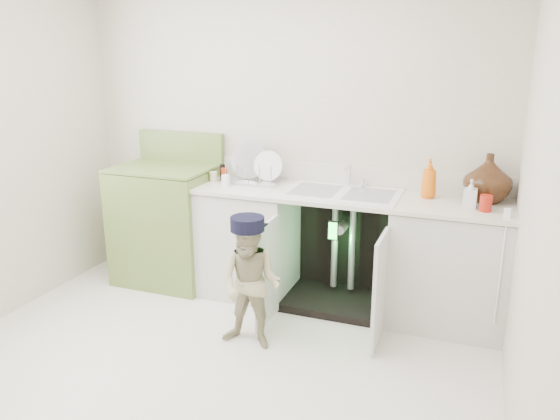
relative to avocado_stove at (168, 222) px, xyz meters
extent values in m
plane|color=silver|center=(0.95, -1.18, -0.51)|extent=(3.50, 3.50, 0.00)
cube|color=beige|center=(0.95, 0.32, 0.74)|extent=(3.50, 2.50, 0.02)
cube|color=beige|center=(2.70, -1.18, 0.74)|extent=(2.50, 3.00, 0.02)
cube|color=silver|center=(0.70, 0.02, -0.08)|extent=(0.80, 0.60, 0.86)
cube|color=silver|center=(2.30, 0.02, -0.08)|extent=(0.80, 0.60, 0.86)
cube|color=black|center=(1.50, 0.29, -0.08)|extent=(0.80, 0.06, 0.86)
cube|color=black|center=(1.50, 0.02, -0.48)|extent=(0.80, 0.60, 0.06)
cylinder|color=gray|center=(1.43, 0.12, -0.06)|extent=(0.05, 0.05, 0.70)
cylinder|color=gray|center=(1.57, 0.12, -0.06)|extent=(0.05, 0.05, 0.70)
cylinder|color=gray|center=(1.50, 0.07, 0.11)|extent=(0.07, 0.18, 0.07)
cube|color=silver|center=(1.10, -0.48, -0.11)|extent=(0.03, 0.40, 0.76)
cube|color=silver|center=(1.90, -0.48, -0.11)|extent=(0.02, 0.40, 0.76)
cube|color=white|center=(1.50, 0.02, 0.37)|extent=(2.44, 0.64, 0.03)
cube|color=white|center=(1.50, 0.31, 0.46)|extent=(2.44, 0.02, 0.15)
cube|color=white|center=(1.50, 0.02, 0.38)|extent=(0.85, 0.55, 0.02)
cube|color=gray|center=(1.30, 0.02, 0.39)|extent=(0.34, 0.40, 0.01)
cube|color=gray|center=(1.71, 0.02, 0.39)|extent=(0.34, 0.40, 0.01)
cylinder|color=silver|center=(1.50, 0.24, 0.48)|extent=(0.03, 0.03, 0.17)
cylinder|color=silver|center=(1.50, 0.18, 0.55)|extent=(0.02, 0.14, 0.02)
cylinder|color=silver|center=(1.61, 0.24, 0.43)|extent=(0.04, 0.04, 0.06)
cylinder|color=white|center=(2.63, -0.29, 0.04)|extent=(0.01, 0.01, 0.70)
cube|color=white|center=(2.63, -0.20, 0.42)|extent=(0.04, 0.02, 0.06)
cube|color=silver|center=(0.74, 0.14, 0.40)|extent=(0.49, 0.33, 0.02)
cylinder|color=silver|center=(0.69, 0.16, 0.49)|extent=(0.30, 0.11, 0.29)
cylinder|color=white|center=(0.87, 0.14, 0.47)|extent=(0.24, 0.06, 0.24)
cylinder|color=silver|center=(0.54, 0.04, 0.48)|extent=(0.01, 0.01, 0.14)
cylinder|color=silver|center=(0.64, 0.04, 0.48)|extent=(0.01, 0.01, 0.14)
cylinder|color=silver|center=(0.74, 0.04, 0.48)|extent=(0.01, 0.01, 0.14)
cylinder|color=silver|center=(0.84, 0.04, 0.48)|extent=(0.01, 0.01, 0.14)
cylinder|color=silver|center=(0.93, 0.04, 0.48)|extent=(0.01, 0.01, 0.14)
imported|color=#442013|center=(2.50, 0.16, 0.56)|extent=(0.32, 0.32, 0.34)
imported|color=orange|center=(2.11, 0.12, 0.53)|extent=(0.11, 0.11, 0.28)
imported|color=silver|center=(2.40, -0.04, 0.48)|extent=(0.09, 0.09, 0.19)
cylinder|color=#AD1D0E|center=(2.50, -0.10, 0.44)|extent=(0.08, 0.08, 0.11)
cylinder|color=#B0280F|center=(0.50, 0.10, 0.44)|extent=(0.05, 0.05, 0.10)
cylinder|color=beige|center=(0.44, 0.02, 0.43)|extent=(0.06, 0.06, 0.08)
cylinder|color=black|center=(0.46, 0.14, 0.45)|extent=(0.04, 0.04, 0.12)
cube|color=white|center=(0.60, -0.08, 0.43)|extent=(0.05, 0.05, 0.09)
cube|color=olive|center=(0.00, -0.01, -0.03)|extent=(0.80, 0.65, 0.97)
cube|color=olive|center=(0.00, -0.01, 0.47)|extent=(0.80, 0.65, 0.02)
cube|color=olive|center=(0.00, 0.28, 0.61)|extent=(0.80, 0.06, 0.25)
cylinder|color=black|center=(-0.20, -0.17, 0.47)|extent=(0.18, 0.18, 0.02)
cylinder|color=silver|center=(-0.20, -0.17, 0.48)|extent=(0.21, 0.21, 0.01)
cylinder|color=black|center=(-0.20, 0.15, 0.47)|extent=(0.18, 0.18, 0.02)
cylinder|color=silver|center=(-0.20, 0.15, 0.48)|extent=(0.21, 0.21, 0.01)
cylinder|color=black|center=(0.20, -0.17, 0.47)|extent=(0.18, 0.18, 0.02)
cylinder|color=silver|center=(0.20, -0.17, 0.48)|extent=(0.21, 0.21, 0.01)
cylinder|color=black|center=(0.20, 0.15, 0.47)|extent=(0.18, 0.18, 0.02)
cylinder|color=silver|center=(0.20, 0.15, 0.48)|extent=(0.21, 0.21, 0.01)
imported|color=tan|center=(1.11, -0.79, -0.07)|extent=(0.43, 0.34, 0.88)
cylinder|color=black|center=(1.11, -0.79, 0.34)|extent=(0.22, 0.22, 0.09)
cube|color=black|center=(1.11, -0.69, 0.31)|extent=(0.17, 0.09, 0.01)
cube|color=black|center=(1.53, -0.32, 0.21)|extent=(0.07, 0.01, 0.14)
cube|color=#26F23F|center=(1.53, -0.33, 0.21)|extent=(0.06, 0.00, 0.12)
camera|label=1|loc=(2.45, -3.80, 1.41)|focal=35.00mm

